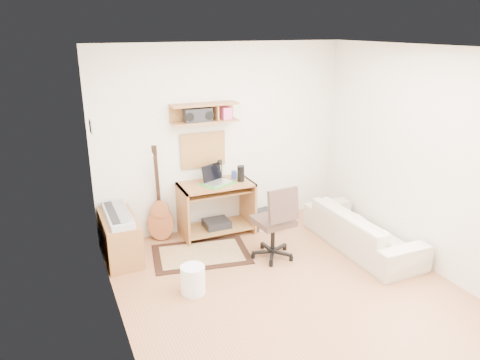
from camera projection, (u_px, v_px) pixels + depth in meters
name	position (u px, v px, depth m)	size (l,w,h in m)	color
floor	(290.00, 292.00, 5.06)	(3.60, 4.00, 0.01)	#A66C45
ceiling	(300.00, 48.00, 4.22)	(3.60, 4.00, 0.01)	white
back_wall	(222.00, 138.00, 6.37)	(3.60, 0.01, 2.60)	silver
left_wall	(114.00, 208.00, 3.95)	(0.01, 4.00, 2.60)	silver
right_wall	(429.00, 161.00, 5.32)	(0.01, 4.00, 2.60)	silver
wall_shelf	(205.00, 113.00, 6.02)	(0.90, 0.25, 0.26)	#9F6838
cork_board	(203.00, 150.00, 6.28)	(0.64, 0.03, 0.49)	tan
wall_photo	(91.00, 127.00, 5.12)	(0.02, 0.20, 0.15)	#4C8CBF
desk	(216.00, 209.00, 6.35)	(1.00, 0.55, 0.75)	#9F6838
laptop	(218.00, 175.00, 6.18)	(0.33, 0.33, 0.25)	silver
speaker	(241.00, 174.00, 6.28)	(0.10, 0.10, 0.22)	black
desk_lamp	(222.00, 169.00, 6.36)	(0.10, 0.10, 0.30)	black
pencil_cup	(234.00, 175.00, 6.42)	(0.08, 0.08, 0.11)	#35469F
boombox	(198.00, 115.00, 5.98)	(0.37, 0.17, 0.19)	black
rug	(201.00, 254.00, 5.86)	(1.22, 0.81, 0.02)	tan
task_chair	(273.00, 221.00, 5.66)	(0.51, 0.51, 0.99)	#3A2A22
cabinet	(120.00, 238.00, 5.71)	(0.40, 0.90, 0.55)	#9F6838
music_keyboard	(118.00, 215.00, 5.61)	(0.27, 0.87, 0.08)	#B2B5BA
guitar	(159.00, 194.00, 6.09)	(0.35, 0.22, 1.31)	#B36037
waste_basket	(193.00, 280.00, 4.98)	(0.27, 0.27, 0.32)	white
printer	(267.00, 219.00, 6.74)	(0.50, 0.39, 0.19)	#A5A8AA
sofa	(362.00, 223.00, 5.94)	(1.78, 0.52, 0.70)	#C2B59A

